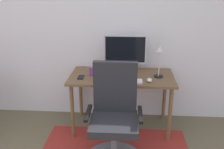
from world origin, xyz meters
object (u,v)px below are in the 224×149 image
Objects in this scene: desk at (122,82)px; desk_lamp at (159,57)px; coffee_cup at (92,71)px; office_chair at (114,126)px; cell_phone at (81,77)px; computer_mouse at (149,80)px; keyboard at (123,81)px; monitor at (125,51)px.

desk is 3.35× the size of desk_lamp.
desk_lamp is at bearing -1.54° from desk.
desk_lamp reaches higher than coffee_cup.
desk is 1.22× the size of office_chair.
cell_phone is at bearing -145.50° from coffee_cup.
computer_mouse is at bearing -6.64° from cell_phone.
keyboard is 1.15× the size of desk_lamp.
keyboard is at bearing -13.33° from cell_phone.
keyboard is at bearing -25.76° from coffee_cup.
coffee_cup is 0.28× the size of desk_lamp.
monitor is 0.51× the size of office_chair.
keyboard is at bearing -154.76° from desk_lamp.
monitor is at bearing 27.46° from cell_phone.
coffee_cup is at bearing 32.83° from cell_phone.
office_chair reaches higher than desk.
office_chair reaches higher than cell_phone.
keyboard is 0.43m from coffee_cup.
coffee_cup is (-0.39, 0.19, 0.04)m from keyboard.
monitor is 1.02m from office_chair.
desk_lamp is at bearing 3.92° from cell_phone.
computer_mouse is 0.30m from desk_lamp.
coffee_cup is at bearing -179.44° from desk_lamp.
desk_lamp is (0.41, 0.19, 0.23)m from keyboard.
monitor is 0.52m from computer_mouse.
keyboard is (-0.01, -0.39, -0.26)m from monitor.
office_chair is at bearing -95.38° from monitor.
computer_mouse is 1.00× the size of coffee_cup.
monitor is 5.09× the size of computer_mouse.
cell_phone is 0.37× the size of desk_lamp.
office_chair is (-0.37, -0.48, -0.33)m from computer_mouse.
monitor is 1.41× the size of desk_lamp.
office_chair is (-0.07, -0.45, -0.32)m from keyboard.
office_chair is at bearing -99.20° from keyboard.
desk is 0.70m from office_chair.
office_chair reaches higher than keyboard.
coffee_cup is 0.79m from office_chair.
desk_lamp is 0.97m from office_chair.
cell_phone is 0.14× the size of office_chair.
keyboard is 0.51m from desk_lamp.
keyboard is at bearing 80.07° from office_chair.
desk_lamp is at bearing 53.98° from computer_mouse.
desk is at bearing 151.94° from computer_mouse.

